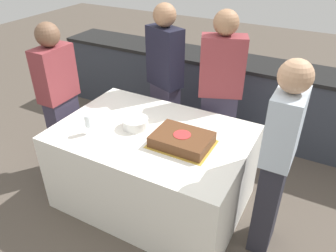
% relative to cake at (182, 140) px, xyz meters
% --- Properties ---
extents(ground_plane, '(14.00, 14.00, 0.00)m').
position_rel_cake_xyz_m(ground_plane, '(-0.31, 0.05, -0.82)').
color(ground_plane, brown).
extents(back_counter, '(4.40, 0.58, 0.92)m').
position_rel_cake_xyz_m(back_counter, '(-0.31, 1.69, -0.36)').
color(back_counter, '#333842').
rests_on(back_counter, ground_plane).
extents(dining_table, '(1.64, 1.12, 0.77)m').
position_rel_cake_xyz_m(dining_table, '(-0.31, 0.05, -0.43)').
color(dining_table, white).
rests_on(dining_table, ground_plane).
extents(cake, '(0.49, 0.37, 0.10)m').
position_rel_cake_xyz_m(cake, '(0.00, 0.00, 0.00)').
color(cake, gold).
rests_on(cake, dining_table).
extents(plate_stack, '(0.23, 0.23, 0.09)m').
position_rel_cake_xyz_m(plate_stack, '(-0.47, 0.04, -0.00)').
color(plate_stack, white).
rests_on(plate_stack, dining_table).
extents(wine_glass, '(0.07, 0.07, 0.17)m').
position_rel_cake_xyz_m(wine_glass, '(-0.76, -0.22, 0.07)').
color(wine_glass, white).
rests_on(wine_glass, dining_table).
extents(side_plate_near_cake, '(0.18, 0.18, 0.00)m').
position_rel_cake_xyz_m(side_plate_near_cake, '(0.04, 0.30, -0.04)').
color(side_plate_near_cake, white).
rests_on(side_plate_near_cake, dining_table).
extents(person_cutting_cake, '(0.46, 0.34, 1.67)m').
position_rel_cake_xyz_m(person_cutting_cake, '(-0.00, 0.83, 0.05)').
color(person_cutting_cake, '#383347').
rests_on(person_cutting_cake, ground_plane).
extents(person_seated_left, '(0.22, 0.38, 1.57)m').
position_rel_cake_xyz_m(person_seated_left, '(-1.35, 0.05, 0.00)').
color(person_seated_left, '#383347').
rests_on(person_seated_left, ground_plane).
extents(person_seated_right, '(0.22, 0.36, 1.60)m').
position_rel_cake_xyz_m(person_seated_right, '(0.73, 0.05, 0.02)').
color(person_seated_right, '#282833').
rests_on(person_seated_right, ground_plane).
extents(person_standing_back, '(0.42, 0.32, 1.66)m').
position_rel_cake_xyz_m(person_standing_back, '(-0.61, 0.83, 0.06)').
color(person_standing_back, '#383347').
rests_on(person_standing_back, ground_plane).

